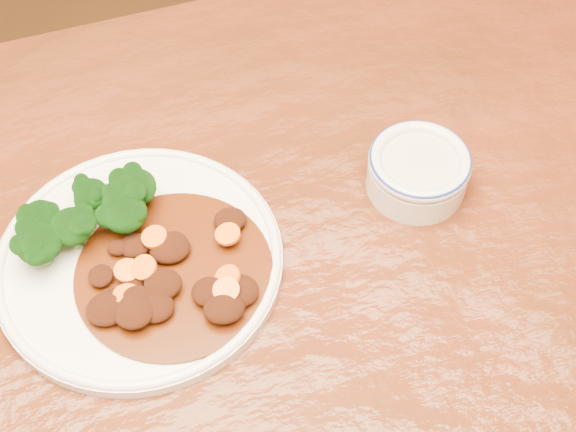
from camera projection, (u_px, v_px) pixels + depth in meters
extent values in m
cube|color=#5A210F|center=(214.00, 337.00, 0.75)|extent=(1.58, 1.05, 0.04)
cylinder|color=#402710|center=(549.00, 134.00, 1.40)|extent=(0.06, 0.06, 0.71)
cylinder|color=silver|center=(140.00, 261.00, 0.77)|extent=(0.27, 0.27, 0.01)
torus|color=silver|center=(139.00, 258.00, 0.76)|extent=(0.27, 0.27, 0.01)
cylinder|color=#65984E|center=(44.00, 257.00, 0.75)|extent=(0.01, 0.01, 0.02)
ellipsoid|color=black|center=(39.00, 244.00, 0.73)|extent=(0.04, 0.04, 0.03)
cylinder|color=#65984E|center=(45.00, 229.00, 0.77)|extent=(0.01, 0.01, 0.02)
ellipsoid|color=black|center=(40.00, 217.00, 0.76)|extent=(0.04, 0.04, 0.03)
cylinder|color=#65984E|center=(77.00, 239.00, 0.76)|extent=(0.01, 0.01, 0.02)
ellipsoid|color=black|center=(72.00, 227.00, 0.75)|extent=(0.04, 0.04, 0.03)
cylinder|color=#65984E|center=(139.00, 200.00, 0.79)|extent=(0.01, 0.01, 0.02)
ellipsoid|color=black|center=(136.00, 187.00, 0.78)|extent=(0.04, 0.04, 0.03)
cylinder|color=#65984E|center=(128.00, 226.00, 0.77)|extent=(0.01, 0.01, 0.02)
ellipsoid|color=black|center=(124.00, 213.00, 0.76)|extent=(0.04, 0.04, 0.03)
cylinder|color=#65984E|center=(95.00, 206.00, 0.79)|extent=(0.01, 0.01, 0.02)
ellipsoid|color=black|center=(91.00, 194.00, 0.77)|extent=(0.03, 0.03, 0.03)
cylinder|color=#441B07|center=(174.00, 273.00, 0.75)|extent=(0.19, 0.19, 0.00)
ellipsoid|color=black|center=(230.00, 220.00, 0.77)|extent=(0.03, 0.03, 0.02)
ellipsoid|color=black|center=(119.00, 247.00, 0.76)|extent=(0.02, 0.02, 0.01)
ellipsoid|color=black|center=(224.00, 308.00, 0.71)|extent=(0.04, 0.03, 0.02)
ellipsoid|color=black|center=(209.00, 292.00, 0.72)|extent=(0.03, 0.03, 0.02)
ellipsoid|color=black|center=(134.00, 312.00, 0.71)|extent=(0.04, 0.04, 0.02)
ellipsoid|color=black|center=(172.00, 244.00, 0.75)|extent=(0.03, 0.03, 0.01)
ellipsoid|color=black|center=(170.00, 249.00, 0.75)|extent=(0.04, 0.03, 0.02)
ellipsoid|color=black|center=(101.00, 276.00, 0.74)|extent=(0.02, 0.02, 0.01)
ellipsoid|color=black|center=(239.00, 291.00, 0.73)|extent=(0.04, 0.03, 0.02)
ellipsoid|color=black|center=(135.00, 246.00, 0.76)|extent=(0.03, 0.03, 0.02)
ellipsoid|color=black|center=(156.00, 308.00, 0.72)|extent=(0.03, 0.03, 0.02)
ellipsoid|color=black|center=(135.00, 279.00, 0.74)|extent=(0.02, 0.02, 0.01)
ellipsoid|color=black|center=(163.00, 284.00, 0.73)|extent=(0.03, 0.03, 0.02)
ellipsoid|color=black|center=(137.00, 302.00, 0.72)|extent=(0.03, 0.03, 0.02)
ellipsoid|color=black|center=(111.00, 299.00, 0.72)|extent=(0.03, 0.02, 0.01)
ellipsoid|color=black|center=(107.00, 309.00, 0.72)|extent=(0.04, 0.03, 0.02)
cylinder|color=#E75A0C|center=(127.00, 271.00, 0.74)|extent=(0.03, 0.03, 0.01)
cylinder|color=#E75A0C|center=(127.00, 295.00, 0.72)|extent=(0.03, 0.03, 0.01)
cylinder|color=#E75A0C|center=(228.00, 277.00, 0.73)|extent=(0.03, 0.03, 0.01)
cylinder|color=#E75A0C|center=(226.00, 290.00, 0.71)|extent=(0.03, 0.03, 0.01)
cylinder|color=#E75A0C|center=(228.00, 234.00, 0.76)|extent=(0.03, 0.03, 0.01)
cylinder|color=#E75A0C|center=(144.00, 267.00, 0.73)|extent=(0.03, 0.03, 0.02)
cylinder|color=#E75A0C|center=(154.00, 237.00, 0.75)|extent=(0.03, 0.03, 0.01)
cylinder|color=beige|center=(417.00, 176.00, 0.82)|extent=(0.10, 0.10, 0.03)
cylinder|color=beige|center=(420.00, 163.00, 0.80)|extent=(0.08, 0.08, 0.01)
torus|color=beige|center=(420.00, 161.00, 0.80)|extent=(0.10, 0.10, 0.01)
torus|color=navy|center=(420.00, 159.00, 0.79)|extent=(0.10, 0.10, 0.00)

